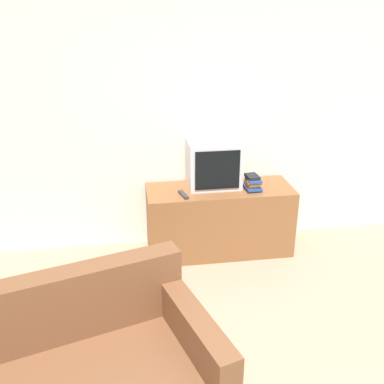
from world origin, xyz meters
name	(u,v)px	position (x,y,z in m)	size (l,w,h in m)	color
wall_back	(186,119)	(0.00, 3.03, 1.30)	(9.00, 0.06, 2.60)	silver
tv_stand	(219,220)	(0.28, 2.72, 0.34)	(1.43, 0.53, 0.68)	brown
television	(214,164)	(0.23, 2.80, 0.91)	(0.50, 0.37, 0.45)	silver
book_stack	(253,182)	(0.59, 2.64, 0.75)	(0.16, 0.22, 0.15)	#23478E
remote_on_stand	(183,195)	(-0.09, 2.59, 0.69)	(0.08, 0.19, 0.02)	#2D2D2D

